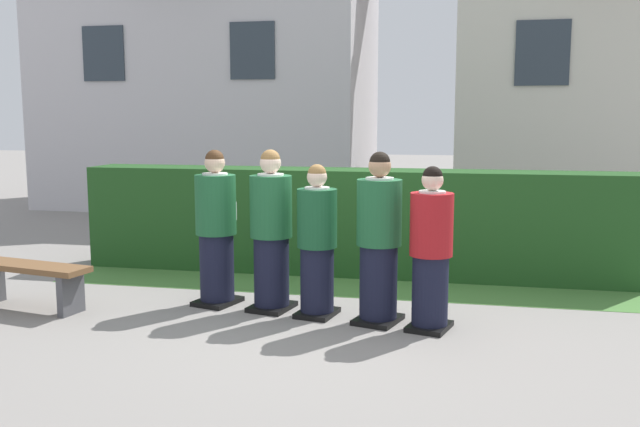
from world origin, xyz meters
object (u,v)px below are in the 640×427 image
student_in_red_blazer (431,253)px  student_front_row_3 (379,242)px  student_front_row_1 (271,234)px  student_front_row_2 (317,245)px  wooden_bench (29,276)px  student_front_row_0 (216,231)px

student_in_red_blazer → student_front_row_3: bearing=166.1°
student_front_row_1 → student_front_row_3: bearing=-11.5°
student_in_red_blazer → student_front_row_2: bearing=168.6°
student_front_row_1 → wooden_bench: 2.59m
student_front_row_1 → student_front_row_3: (1.15, -0.23, 0.00)m
student_front_row_2 → student_front_row_1: bearing=166.1°
student_front_row_0 → student_front_row_1: student_front_row_1 is taller
student_front_row_1 → student_in_red_blazer: 1.69m
student_front_row_2 → student_front_row_3: 0.65m
student_front_row_1 → student_front_row_2: 0.53m
student_front_row_0 → student_front_row_1: bearing=-8.0°
student_front_row_1 → student_front_row_0: bearing=172.0°
student_front_row_3 → student_in_red_blazer: size_ratio=1.08×
student_front_row_0 → wooden_bench: student_front_row_0 is taller
student_in_red_blazer → student_front_row_0: bearing=169.0°
student_front_row_0 → student_front_row_2: (1.15, -0.22, -0.06)m
student_front_row_0 → student_front_row_3: bearing=-10.2°
student_front_row_1 → student_front_row_3: size_ratio=1.00×
student_front_row_2 → student_in_red_blazer: 1.16m
student_front_row_1 → student_in_red_blazer: student_front_row_1 is taller
student_front_row_0 → student_front_row_1: 0.64m
student_front_row_1 → wooden_bench: size_ratio=1.16×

